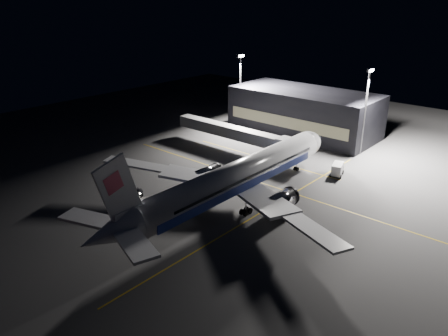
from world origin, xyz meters
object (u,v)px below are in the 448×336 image
at_px(service_truck, 338,168).
at_px(safety_cone_b, 187,181).
at_px(safety_cone_a, 241,184).
at_px(floodlight_mast_north, 240,84).
at_px(jet_bridge, 238,133).
at_px(floodlight_mast_south, 366,105).
at_px(airliner, 234,178).
at_px(baggage_tug, 137,192).
at_px(safety_cone_c, 183,203).

height_order(service_truck, safety_cone_b, service_truck).
distance_m(service_truck, safety_cone_a, 22.01).
bearing_deg(service_truck, safety_cone_a, 129.73).
distance_m(floodlight_mast_north, service_truck, 44.24).
distance_m(jet_bridge, floodlight_mast_south, 31.05).
height_order(jet_bridge, floodlight_mast_north, floodlight_mast_north).
bearing_deg(safety_cone_a, safety_cone_b, 121.84).
height_order(airliner, jet_bridge, airliner).
height_order(jet_bridge, service_truck, jet_bridge).
bearing_deg(jet_bridge, airliner, -141.96).
bearing_deg(safety_cone_a, floodlight_mast_north, 39.46).
distance_m(baggage_tug, safety_cone_c, 10.10).
bearing_deg(safety_cone_b, safety_cone_a, -58.16).
distance_m(airliner, safety_cone_c, 10.68).
xyz_separation_m(safety_cone_a, safety_cone_b, (-6.06, 9.75, -0.05)).
bearing_deg(safety_cone_b, jet_bridge, 11.04).
relative_size(floodlight_mast_south, service_truck, 3.67).
height_order(airliner, floodlight_mast_south, floodlight_mast_south).
bearing_deg(baggage_tug, floodlight_mast_north, 41.65).
relative_size(jet_bridge, safety_cone_c, 55.99).
height_order(airliner, safety_cone_a, airliner).
height_order(floodlight_mast_north, service_truck, floodlight_mast_north).
bearing_deg(safety_cone_b, service_truck, -41.55).
relative_size(floodlight_mast_south, baggage_tug, 8.06).
distance_m(airliner, safety_cone_a, 9.45).
height_order(safety_cone_a, safety_cone_c, safety_cone_a).
relative_size(floodlight_mast_north, floodlight_mast_south, 1.00).
relative_size(jet_bridge, baggage_tug, 13.40).
bearing_deg(floodlight_mast_south, safety_cone_b, 153.74).
bearing_deg(safety_cone_c, baggage_tug, 109.10).
relative_size(floodlight_mast_south, safety_cone_c, 33.69).
bearing_deg(baggage_tug, safety_cone_c, -46.21).
bearing_deg(floodlight_mast_south, safety_cone_c, 164.77).
height_order(airliner, service_truck, airliner).
xyz_separation_m(floodlight_mast_north, safety_cone_c, (-47.58, -25.05, -12.06)).
distance_m(airliner, floodlight_mast_north, 52.56).
distance_m(jet_bridge, safety_cone_b, 22.88).
height_order(safety_cone_b, safety_cone_c, safety_cone_c).
xyz_separation_m(jet_bridge, baggage_tug, (-32.88, -1.58, -3.89)).
relative_size(floodlight_mast_south, safety_cone_b, 35.17).
distance_m(jet_bridge, safety_cone_a, 21.71).
bearing_deg(floodlight_mast_north, airliner, -142.09).
height_order(jet_bridge, safety_cone_c, jet_bridge).
distance_m(floodlight_mast_south, safety_cone_b, 46.27).
bearing_deg(airliner, jet_bridge, 38.04).
relative_size(service_truck, safety_cone_a, 8.20).
distance_m(airliner, safety_cone_b, 14.63).
distance_m(floodlight_mast_north, safety_cone_b, 45.64).
height_order(floodlight_mast_north, safety_cone_b, floodlight_mast_north).
relative_size(service_truck, baggage_tug, 2.20).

